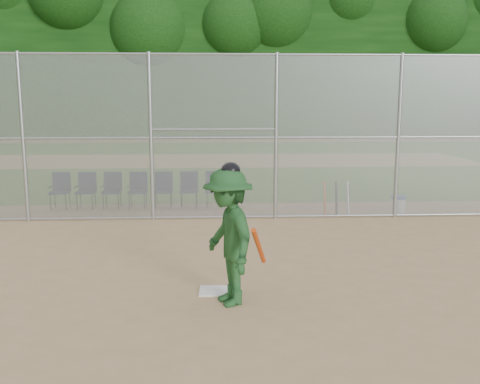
{
  "coord_description": "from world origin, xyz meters",
  "views": [
    {
      "loc": [
        -0.53,
        -7.86,
        2.89
      ],
      "look_at": [
        0.0,
        2.5,
        1.1
      ],
      "focal_mm": 40.0,
      "sensor_mm": 36.0,
      "label": 1
    }
  ],
  "objects_px": {
    "home_plate": "(214,291)",
    "batter_at_plate": "(228,236)",
    "water_cooler": "(398,205)",
    "chair_0": "(60,191)"
  },
  "relations": [
    {
      "from": "water_cooler",
      "to": "chair_0",
      "type": "relative_size",
      "value": 0.5
    },
    {
      "from": "home_plate",
      "to": "water_cooler",
      "type": "height_order",
      "value": "water_cooler"
    },
    {
      "from": "water_cooler",
      "to": "chair_0",
      "type": "distance_m",
      "value": 8.91
    },
    {
      "from": "batter_at_plate",
      "to": "water_cooler",
      "type": "distance_m",
      "value": 7.38
    },
    {
      "from": "home_plate",
      "to": "batter_at_plate",
      "type": "xyz_separation_m",
      "value": [
        0.21,
        -0.48,
        0.98
      ]
    },
    {
      "from": "batter_at_plate",
      "to": "chair_0",
      "type": "relative_size",
      "value": 2.13
    },
    {
      "from": "home_plate",
      "to": "batter_at_plate",
      "type": "distance_m",
      "value": 1.11
    },
    {
      "from": "batter_at_plate",
      "to": "home_plate",
      "type": "bearing_deg",
      "value": 113.4
    },
    {
      "from": "water_cooler",
      "to": "batter_at_plate",
      "type": "bearing_deg",
      "value": -127.82
    },
    {
      "from": "batter_at_plate",
      "to": "chair_0",
      "type": "distance_m",
      "value": 8.25
    }
  ]
}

